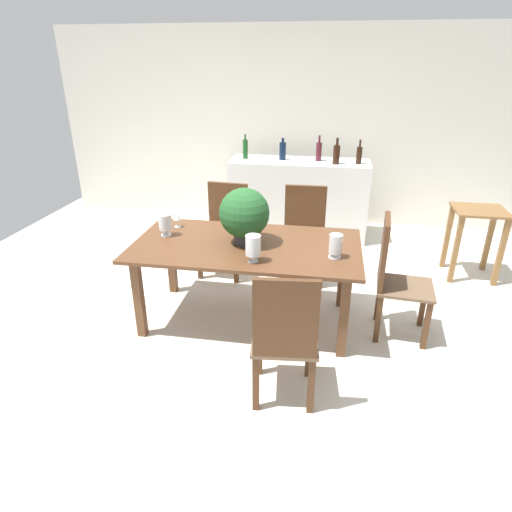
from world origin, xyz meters
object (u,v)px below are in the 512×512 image
object	(u,v)px
chair_near_right	(285,335)
crystal_vase_left	(165,223)
dining_table	(246,253)
crystal_vase_center_near	(336,245)
flower_centerpiece	(244,214)
wine_glass	(177,216)
chair_foot_end	(393,274)
wine_bottle_dark	(283,151)
side_table	(476,230)
crystal_vase_right	(253,246)
wine_bottle_amber	(336,154)
wine_bottle_clear	(245,149)
chair_far_right	(304,228)
wine_bottle_green	(359,155)
kitchen_counter	(298,199)
chair_far_left	(226,224)
wine_bottle_tall	(319,151)

from	to	relation	value
chair_near_right	crystal_vase_left	world-z (taller)	chair_near_right
dining_table	crystal_vase_center_near	size ratio (longest dim) A/B	9.90
flower_centerpiece	wine_glass	distance (m)	0.76
chair_foot_end	crystal_vase_center_near	distance (m)	0.60
crystal_vase_left	chair_near_right	bearing A→B (deg)	-42.18
chair_foot_end	crystal_vase_center_near	size ratio (longest dim) A/B	5.33
flower_centerpiece	wine_bottle_dark	distance (m)	2.22
chair_near_right	flower_centerpiece	bearing A→B (deg)	-71.24
side_table	chair_foot_end	bearing A→B (deg)	-127.99
dining_table	crystal_vase_right	xyz separation A→B (m)	(0.12, -0.34, 0.22)
wine_bottle_amber	wine_bottle_clear	distance (m)	1.17
chair_far_right	crystal_vase_center_near	xyz separation A→B (m)	(0.31, -1.15, 0.31)
chair_foot_end	crystal_vase_right	distance (m)	1.21
crystal_vase_center_near	side_table	distance (m)	2.08
flower_centerpiece	side_table	xyz separation A→B (m)	(2.23, 1.25, -0.46)
flower_centerpiece	crystal_vase_left	bearing A→B (deg)	175.88
crystal_vase_right	wine_glass	world-z (taller)	crystal_vase_right
side_table	wine_bottle_clear	bearing A→B (deg)	160.04
wine_bottle_amber	wine_bottle_dark	size ratio (longest dim) A/B	1.15
wine_bottle_amber	wine_bottle_green	size ratio (longest dim) A/B	1.08
wine_glass	chair_far_right	bearing A→B (deg)	31.75
flower_centerpiece	kitchen_counter	bearing A→B (deg)	82.51
wine_bottle_clear	side_table	distance (m)	2.88
flower_centerpiece	crystal_vase_right	xyz separation A→B (m)	(0.14, -0.36, -0.13)
chair_far_left	side_table	bearing A→B (deg)	10.58
wine_bottle_tall	wine_bottle_clear	world-z (taller)	wine_bottle_tall
wine_glass	chair_near_right	bearing A→B (deg)	-48.31
crystal_vase_right	wine_bottle_dark	xyz separation A→B (m)	(-0.07, 2.58, 0.23)
crystal_vase_right	chair_foot_end	bearing A→B (deg)	17.43
wine_glass	kitchen_counter	xyz separation A→B (m)	(0.98, 1.91, -0.35)
crystal_vase_right	wine_bottle_green	world-z (taller)	wine_bottle_green
wine_bottle_tall	wine_bottle_green	distance (m)	0.50
flower_centerpiece	wine_bottle_green	size ratio (longest dim) A/B	1.64
wine_glass	wine_bottle_tall	distance (m)	2.31
kitchen_counter	wine_bottle_amber	world-z (taller)	wine_bottle_amber
dining_table	wine_bottle_dark	bearing A→B (deg)	88.86
crystal_vase_center_near	wine_glass	world-z (taller)	crystal_vase_center_near
wine_bottle_clear	flower_centerpiece	bearing A→B (deg)	-79.30
wine_bottle_dark	side_table	bearing A→B (deg)	-24.06
kitchen_counter	wine_glass	bearing A→B (deg)	-117.00
wine_bottle_amber	dining_table	bearing A→B (deg)	-108.93
dining_table	kitchen_counter	world-z (taller)	kitchen_counter
wine_bottle_green	dining_table	bearing A→B (deg)	-114.81
chair_foot_end	kitchen_counter	size ratio (longest dim) A/B	0.58
wine_bottle_green	side_table	bearing A→B (deg)	-35.78
crystal_vase_center_near	side_table	world-z (taller)	crystal_vase_center_near
crystal_vase_right	crystal_vase_left	bearing A→B (deg)	154.40
dining_table	wine_bottle_dark	world-z (taller)	wine_bottle_dark
wine_bottle_clear	chair_far_right	bearing A→B (deg)	-55.02
chair_foot_end	kitchen_counter	bearing A→B (deg)	28.89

